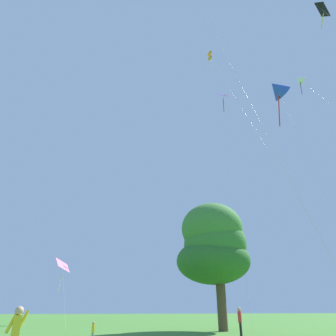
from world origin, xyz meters
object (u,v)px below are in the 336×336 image
at_px(person_foreground_watcher, 240,319).
at_px(kite_orange_box, 211,58).
at_px(kite_black_large, 332,19).
at_px(kite_pink_low, 62,270).
at_px(person_near_tree, 15,333).
at_px(kite_white_distant, 300,80).
at_px(kite_purple_streamer, 224,104).
at_px(person_child_small, 93,330).
at_px(kite_blue_delta, 277,89).
at_px(tree_right_cluster, 213,246).

bearing_deg(person_foreground_watcher, kite_orange_box, 67.93).
height_order(kite_black_large, person_foreground_watcher, kite_black_large).
height_order(kite_pink_low, person_foreground_watcher, kite_pink_low).
relative_size(kite_orange_box, person_near_tree, 17.31).
xyz_separation_m(kite_orange_box, person_near_tree, (-14.29, -14.21, -27.25)).
relative_size(kite_white_distant, person_foreground_watcher, 12.31).
distance_m(kite_purple_streamer, person_child_small, 32.47).
xyz_separation_m(kite_blue_delta, kite_black_large, (-0.01, -6.04, 1.02)).
height_order(kite_pink_low, kite_purple_streamer, kite_purple_streamer).
xyz_separation_m(kite_pink_low, kite_black_large, (14.64, -35.20, 12.43)).
bearing_deg(person_foreground_watcher, kite_blue_delta, -47.74).
height_order(person_child_small, tree_right_cluster, tree_right_cluster).
bearing_deg(kite_orange_box, person_near_tree, -135.15).
height_order(kite_purple_streamer, kite_black_large, kite_purple_streamer).
xyz_separation_m(person_child_small, tree_right_cluster, (11.21, 7.49, 6.49)).
height_order(kite_pink_low, kite_blue_delta, kite_blue_delta).
bearing_deg(person_child_small, person_foreground_watcher, 3.65).
relative_size(kite_orange_box, kite_black_large, 1.41).
bearing_deg(kite_orange_box, tree_right_cluster, 91.70).
distance_m(person_foreground_watcher, tree_right_cluster, 9.34).
xyz_separation_m(kite_white_distant, person_child_small, (-17.12, 1.05, -20.89)).
bearing_deg(tree_right_cluster, kite_white_distant, -55.31).
bearing_deg(kite_white_distant, kite_purple_streamer, 96.35).
height_order(kite_pink_low, person_child_small, kite_pink_low).
xyz_separation_m(kite_black_large, tree_right_cluster, (-1.39, 16.46, -11.78)).
xyz_separation_m(kite_orange_box, tree_right_cluster, (-0.07, 2.25, -21.16)).
bearing_deg(person_foreground_watcher, tree_right_cluster, 75.25).
distance_m(kite_white_distant, kite_blue_delta, 6.09).
bearing_deg(kite_purple_streamer, person_foreground_watcher, -121.57).
height_order(person_near_tree, person_child_small, person_near_tree).
bearing_deg(person_child_small, kite_black_large, -35.47).
bearing_deg(kite_pink_low, kite_purple_streamer, -40.52).
bearing_deg(kite_orange_box, kite_blue_delta, -80.73).
bearing_deg(person_foreground_watcher, kite_pink_low, 114.05).
height_order(person_foreground_watcher, person_child_small, person_foreground_watcher).
height_order(kite_pink_low, kite_white_distant, kite_white_distant).
xyz_separation_m(kite_purple_streamer, person_near_tree, (-18.79, -19.96, -25.76)).
distance_m(kite_pink_low, kite_black_large, 40.09).
height_order(kite_orange_box, tree_right_cluster, kite_orange_box).
bearing_deg(person_foreground_watcher, kite_black_large, -71.51).
distance_m(kite_blue_delta, kite_black_large, 6.12).
height_order(kite_orange_box, person_child_small, kite_orange_box).
xyz_separation_m(kite_blue_delta, person_near_tree, (-15.62, -6.03, -16.86)).
bearing_deg(person_foreground_watcher, kite_white_distant, -12.07).
bearing_deg(person_foreground_watcher, person_child_small, -176.35).
bearing_deg(person_near_tree, kite_white_distant, 21.48).
distance_m(kite_blue_delta, person_near_tree, 23.77).
bearing_deg(person_foreground_watcher, kite_purple_streamer, 58.43).
relative_size(kite_white_distant, tree_right_cluster, 1.99).
height_order(kite_white_distant, kite_black_large, kite_white_distant).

